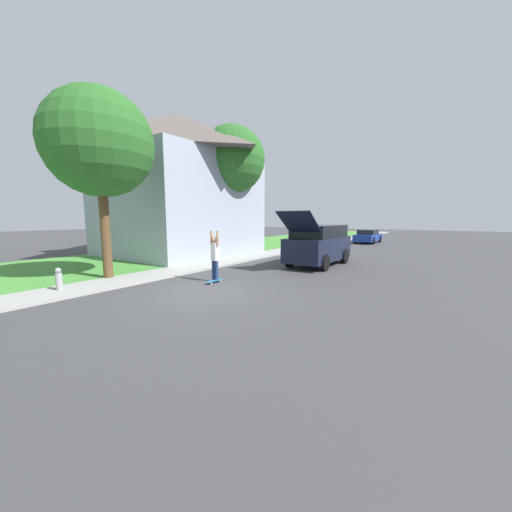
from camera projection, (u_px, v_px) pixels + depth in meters
The scene contains 11 objects.
ground_plane at pixel (202, 292), 9.62m from camera, with size 120.00×120.00×0.00m, color #3D3D3F.
lawn at pixel (183, 254), 19.05m from camera, with size 10.00×80.00×0.08m.
sidewalk at pixel (234, 260), 16.52m from camera, with size 1.80×80.00×0.10m.
house at pixel (178, 183), 18.88m from camera, with size 8.98×9.19×9.03m.
lawn_tree_near at pixel (99, 144), 10.79m from camera, with size 4.01×4.01×7.20m.
lawn_tree_far at pixel (232, 160), 17.73m from camera, with size 4.14×4.14×8.06m.
suv_parked at pixel (319, 244), 14.88m from camera, with size 2.08×5.29×2.78m.
car_down_street at pixel (368, 236), 28.24m from camera, with size 1.87×4.50×1.32m.
skateboarder at pixel (215, 255), 10.98m from camera, with size 0.41×0.23×1.99m.
skateboard at pixel (214, 281), 10.89m from camera, with size 0.21×0.81×0.10m.
fire_hydrant at pixel (59, 279), 9.41m from camera, with size 0.20×0.20×0.75m.
Camera 1 is at (6.91, -6.59, 2.47)m, focal length 20.00 mm.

